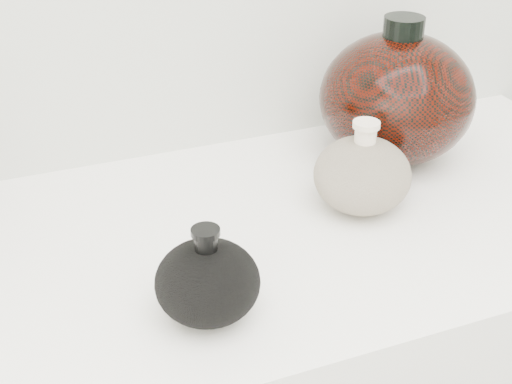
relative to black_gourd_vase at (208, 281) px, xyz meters
name	(u,v)px	position (x,y,z in m)	size (l,w,h in m)	color
black_gourd_vase	(208,281)	(0.00, 0.00, 0.00)	(0.13, 0.13, 0.11)	black
cream_gourd_vase	(362,174)	(0.25, 0.13, 0.01)	(0.15, 0.15, 0.12)	#C1B394
right_round_pot	(396,98)	(0.37, 0.25, 0.05)	(0.27, 0.27, 0.21)	black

